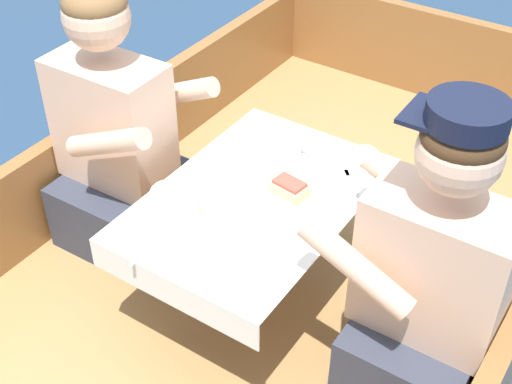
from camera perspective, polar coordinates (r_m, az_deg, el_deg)
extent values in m
plane|color=navy|center=(2.68, -0.73, -12.65)|extent=(60.00, 60.00, 0.00)
cube|color=#A87F4C|center=(2.58, -0.75, -10.83)|extent=(1.73, 3.39, 0.26)
cube|color=#936033|center=(2.80, -15.11, 1.03)|extent=(0.06, 3.39, 0.38)
cube|color=#936033|center=(2.15, 18.54, -14.08)|extent=(0.06, 3.39, 0.38)
cube|color=#936033|center=(3.58, 14.59, 10.42)|extent=(1.61, 0.06, 0.43)
cylinder|color=#B2B2B7|center=(2.38, 0.00, -4.65)|extent=(0.07, 0.07, 0.41)
cube|color=#A87F4C|center=(2.24, 0.00, -0.66)|extent=(0.56, 0.84, 0.02)
cube|color=white|center=(2.23, 0.00, -0.44)|extent=(0.59, 0.87, 0.00)
cube|color=white|center=(2.02, -6.87, -8.03)|extent=(0.59, 0.00, 0.10)
cube|color=white|center=(2.56, 5.36, 3.71)|extent=(0.59, 0.00, 0.10)
cube|color=#333847|center=(2.73, -10.52, -0.86)|extent=(0.37, 0.45, 0.26)
cube|color=beige|center=(2.52, -11.45, 5.50)|extent=(0.40, 0.23, 0.46)
sphere|color=beige|center=(2.34, -12.66, 13.51)|extent=(0.22, 0.22, 0.22)
ellipsoid|color=brown|center=(2.32, -12.83, 14.60)|extent=(0.21, 0.21, 0.12)
cylinder|color=beige|center=(2.50, -6.30, 7.88)|extent=(0.34, 0.08, 0.21)
cylinder|color=beige|center=(2.28, -11.79, 3.88)|extent=(0.34, 0.08, 0.21)
cube|color=#333847|center=(2.24, 12.75, -12.23)|extent=(0.36, 0.44, 0.26)
cube|color=beige|center=(1.99, 14.13, -5.84)|extent=(0.40, 0.22, 0.43)
sphere|color=beige|center=(1.76, 15.98, 2.97)|extent=(0.21, 0.21, 0.21)
ellipsoid|color=#472D19|center=(1.73, 16.26, 4.26)|extent=(0.20, 0.20, 0.12)
cylinder|color=beige|center=(1.85, 7.99, -5.97)|extent=(0.34, 0.07, 0.21)
cylinder|color=beige|center=(2.11, 12.41, -0.15)|extent=(0.34, 0.07, 0.21)
cylinder|color=black|center=(1.70, 16.62, 5.99)|extent=(0.20, 0.20, 0.06)
cube|color=black|center=(1.73, 13.49, 6.17)|extent=(0.10, 0.15, 0.01)
cylinder|color=white|center=(2.23, 2.67, -0.23)|extent=(0.17, 0.17, 0.01)
cylinder|color=white|center=(2.04, -1.02, -4.62)|extent=(0.18, 0.18, 0.01)
cube|color=#E0BC7F|center=(2.22, 2.68, 0.24)|extent=(0.13, 0.09, 0.04)
cube|color=#B74C3D|center=(2.20, 2.70, 0.73)|extent=(0.10, 0.07, 0.01)
cylinder|color=white|center=(2.09, -5.68, -2.95)|extent=(0.13, 0.13, 0.04)
cylinder|color=beige|center=(2.09, -5.69, -2.74)|extent=(0.11, 0.11, 0.02)
cylinder|color=white|center=(2.35, -2.89, 2.42)|extent=(0.12, 0.12, 0.04)
cylinder|color=beige|center=(2.34, -2.90, 2.62)|extent=(0.10, 0.10, 0.02)
cylinder|color=white|center=(2.22, -6.95, -0.27)|extent=(0.11, 0.11, 0.04)
cylinder|color=beige|center=(2.21, -6.97, -0.06)|extent=(0.09, 0.09, 0.02)
cylinder|color=white|center=(2.42, 2.79, 4.01)|extent=(0.08, 0.08, 0.06)
torus|color=white|center=(2.40, 3.81, 3.70)|extent=(0.04, 0.01, 0.04)
cylinder|color=#3D2314|center=(2.41, 2.81, 4.38)|extent=(0.07, 0.07, 0.01)
cylinder|color=white|center=(2.38, 8.74, 2.69)|extent=(0.08, 0.08, 0.05)
torus|color=white|center=(2.36, 9.81, 2.35)|extent=(0.04, 0.01, 0.04)
cylinder|color=#3D2314|center=(2.37, 8.77, 3.01)|extent=(0.07, 0.07, 0.01)
cylinder|color=silver|center=(2.16, -4.01, -1.01)|extent=(0.06, 0.06, 0.05)
cylinder|color=beige|center=(2.16, -4.01, -1.01)|extent=(0.07, 0.07, 0.03)
cube|color=silver|center=(2.36, 3.40, 2.14)|extent=(0.17, 0.05, 0.00)
ellipsoid|color=silver|center=(2.35, 5.03, 1.81)|extent=(0.04, 0.02, 0.01)
cube|color=silver|center=(2.29, 7.72, 0.49)|extent=(0.12, 0.13, 0.00)
cube|color=silver|center=(2.34, 7.27, 1.53)|extent=(0.04, 0.04, 0.00)
cube|color=silver|center=(2.08, -9.11, -4.34)|extent=(0.07, 0.16, 0.00)
ellipsoid|color=silver|center=(2.12, -8.41, -3.07)|extent=(0.04, 0.02, 0.01)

